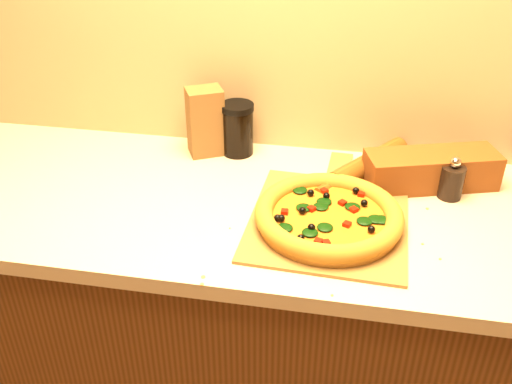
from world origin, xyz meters
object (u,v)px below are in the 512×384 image
(rolling_pin, at_px, (369,164))
(dark_jar, at_px, (237,129))
(pepper_grinder, at_px, (452,181))
(pizza, at_px, (329,216))
(pizza_peel, at_px, (329,217))

(rolling_pin, relative_size, dark_jar, 2.38)
(pepper_grinder, relative_size, rolling_pin, 0.32)
(pizza, xyz_separation_m, rolling_pin, (0.09, 0.28, -0.00))
(pepper_grinder, bearing_deg, dark_jar, 166.28)
(pizza_peel, xyz_separation_m, dark_jar, (-0.29, 0.30, 0.07))
(pizza, height_order, dark_jar, dark_jar)
(pizza, xyz_separation_m, dark_jar, (-0.29, 0.34, 0.05))
(pizza, xyz_separation_m, pepper_grinder, (0.30, 0.19, 0.02))
(pizza_peel, xyz_separation_m, pizza, (-0.00, -0.04, 0.03))
(pizza_peel, height_order, dark_jar, dark_jar)
(rolling_pin, bearing_deg, pizza_peel, -110.29)
(pizza, bearing_deg, dark_jar, 130.82)
(pizza, distance_m, pepper_grinder, 0.36)
(pizza_peel, relative_size, pizza, 1.62)
(pizza_peel, distance_m, pepper_grinder, 0.34)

